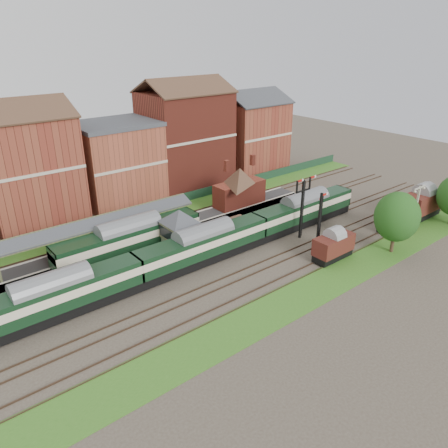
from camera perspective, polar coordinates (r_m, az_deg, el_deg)
ground at (r=52.90m, az=-0.96°, el=-4.42°), size 160.00×160.00×0.00m
grass_back at (r=65.03m, az=-9.69°, el=0.89°), size 90.00×4.50×0.06m
grass_front at (r=45.38m, az=8.57°, el=-9.95°), size 90.00×5.00×0.06m
fence at (r=66.39m, az=-10.60°, el=1.98°), size 90.00×0.12×1.50m
platform at (r=57.66m, az=-10.91°, el=-1.81°), size 55.00×3.40×1.00m
signal_box at (r=52.30m, az=-5.77°, el=-0.99°), size 5.40×5.40×6.00m
brick_hut at (r=57.45m, az=0.96°, el=-0.68°), size 3.20×2.64×2.94m
station_building at (r=65.24m, az=2.04°, el=5.00°), size 8.10×8.10×5.90m
canopy at (r=53.78m, az=-16.83°, el=0.41°), size 26.00×3.89×4.08m
semaphore_bracket at (r=56.94m, az=10.17°, el=2.46°), size 3.60×0.25×8.18m
semaphore_siding at (r=53.06m, az=12.31°, el=0.08°), size 1.23×0.25×8.00m
yard_lamp at (r=62.04m, az=23.79°, el=1.91°), size 2.60×0.22×7.00m
town_backdrop at (r=70.33m, az=-13.92°, el=8.32°), size 69.00×10.00×16.00m
dmu_train at (r=50.81m, az=-2.66°, el=-2.72°), size 52.29×2.75×4.02m
platform_railcar at (r=52.98m, az=-12.22°, el=-1.97°), size 18.34×2.89×4.22m
goods_van_a at (r=53.33m, az=14.11°, el=-2.73°), size 5.28×2.29×3.20m
goods_van_b at (r=63.86m, az=21.57°, el=0.88°), size 5.55×2.40×3.37m
goods_van_c at (r=69.41m, az=24.48°, el=2.53°), size 6.75×2.93×4.10m
tree_far at (r=56.21m, az=21.66°, el=0.87°), size 5.34×5.34×7.80m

